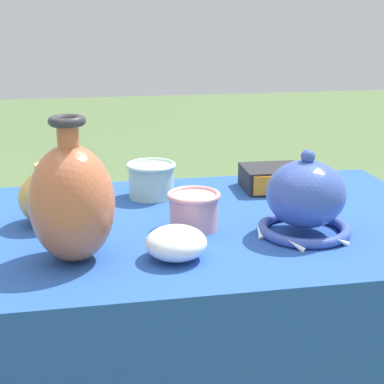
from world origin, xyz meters
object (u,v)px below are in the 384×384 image
(cup_wide_rose, at_px, (194,209))
(cup_wide_celadon, at_px, (151,179))
(bowl_shallow_porcelain, at_px, (176,243))
(vase_tall_bulbous, at_px, (72,202))
(vase_dome_bell, at_px, (305,200))
(mosaic_tile_box, at_px, (272,178))
(jar_round_ochre, at_px, (48,197))

(cup_wide_rose, xyz_separation_m, cup_wide_celadon, (-0.06, 0.25, 0.00))
(bowl_shallow_porcelain, height_order, cup_wide_celadon, cup_wide_celadon)
(vase_tall_bulbous, relative_size, cup_wide_rose, 2.35)
(vase_dome_bell, xyz_separation_m, cup_wide_rose, (-0.23, 0.07, -0.03))
(bowl_shallow_porcelain, bearing_deg, cup_wide_celadon, 89.93)
(cup_wide_rose, distance_m, bowl_shallow_porcelain, 0.17)
(vase_tall_bulbous, xyz_separation_m, bowl_shallow_porcelain, (0.19, -0.03, -0.08))
(vase_dome_bell, distance_m, mosaic_tile_box, 0.33)
(mosaic_tile_box, distance_m, cup_wide_rose, 0.37)
(bowl_shallow_porcelain, bearing_deg, jar_round_ochre, 135.43)
(vase_tall_bulbous, relative_size, mosaic_tile_box, 1.72)
(cup_wide_celadon, distance_m, jar_round_ochre, 0.30)
(vase_dome_bell, height_order, cup_wide_rose, vase_dome_bell)
(jar_round_ochre, bearing_deg, bowl_shallow_porcelain, -44.57)
(cup_wide_rose, relative_size, jar_round_ochre, 0.85)
(bowl_shallow_porcelain, height_order, jar_round_ochre, jar_round_ochre)
(vase_dome_bell, relative_size, mosaic_tile_box, 1.30)
(vase_tall_bulbous, xyz_separation_m, vase_dome_bell, (0.48, 0.05, -0.04))
(mosaic_tile_box, distance_m, bowl_shallow_porcelain, 0.53)
(cup_wide_rose, bearing_deg, vase_dome_bell, -17.98)
(cup_wide_rose, bearing_deg, cup_wide_celadon, 104.40)
(bowl_shallow_porcelain, bearing_deg, mosaic_tile_box, 51.43)
(vase_dome_bell, distance_m, bowl_shallow_porcelain, 0.31)
(cup_wide_rose, bearing_deg, jar_round_ochre, 163.88)
(mosaic_tile_box, xyz_separation_m, cup_wide_rose, (-0.26, -0.26, 0.01))
(cup_wide_celadon, bearing_deg, mosaic_tile_box, 1.34)
(vase_tall_bulbous, bearing_deg, bowl_shallow_porcelain, -9.23)
(mosaic_tile_box, distance_m, jar_round_ochre, 0.60)
(vase_dome_bell, bearing_deg, jar_round_ochre, 163.09)
(vase_tall_bulbous, bearing_deg, mosaic_tile_box, 36.15)
(jar_round_ochre, bearing_deg, vase_tall_bulbous, -74.90)
(vase_dome_bell, height_order, cup_wide_celadon, vase_dome_bell)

